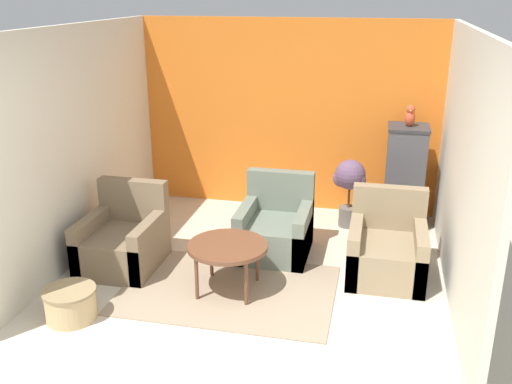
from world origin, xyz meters
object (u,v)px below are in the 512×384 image
coffee_table (228,248)px  armchair_middle (275,230)px  armchair_left (124,241)px  wicker_basket (70,303)px  birdcage (404,179)px  potted_plant (349,182)px  parrot (410,116)px  armchair_right (386,251)px

coffee_table → armchair_middle: 0.99m
armchair_left → wicker_basket: size_ratio=1.83×
birdcage → potted_plant: birdcage is taller
parrot → armchair_middle: bearing=-142.3°
armchair_left → wicker_basket: bearing=-90.9°
coffee_table → armchair_right: 1.62m
armchair_right → armchair_left: bearing=-172.2°
armchair_left → parrot: 3.49m
armchair_left → armchair_middle: 1.62m
coffee_table → armchair_right: (1.47, 0.66, -0.18)m
birdcage → armchair_right: bearing=-97.4°
birdcage → coffee_table: bearing=-129.7°
potted_plant → armchair_middle: bearing=-128.2°
parrot → wicker_basket: parrot is taller
birdcage → parrot: parrot is taller
armchair_right → parrot: bearing=82.6°
potted_plant → armchair_right: bearing=-68.9°
armchair_middle → birdcage: size_ratio=0.67×
armchair_right → wicker_basket: armchair_right is taller
birdcage → wicker_basket: birdcage is taller
armchair_right → potted_plant: (-0.46, 1.20, 0.29)m
coffee_table → parrot: bearing=50.3°
armchair_right → wicker_basket: 3.05m
armchair_left → wicker_basket: armchair_left is taller
armchair_left → armchair_middle: same height
potted_plant → wicker_basket: size_ratio=1.82×
armchair_right → coffee_table: bearing=-156.0°
parrot → coffee_table: bearing=-129.7°
coffee_table → birdcage: (1.65, 1.98, 0.16)m
coffee_table → armchair_right: bearing=24.0°
birdcage → armchair_left: bearing=-149.3°
coffee_table → wicker_basket: bearing=-147.4°
armchair_right → birdcage: (0.17, 1.33, 0.34)m
armchair_left → parrot: (2.85, 1.70, 1.10)m
armchair_left → birdcage: 3.33m
armchair_left → armchair_right: bearing=7.8°
armchair_middle → birdcage: 1.75m
armchair_middle → parrot: parrot is taller
coffee_table → armchair_middle: armchair_middle is taller
parrot → wicker_basket: bearing=-136.0°
potted_plant → birdcage: bearing=11.3°
armchair_right → potted_plant: size_ratio=1.01×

